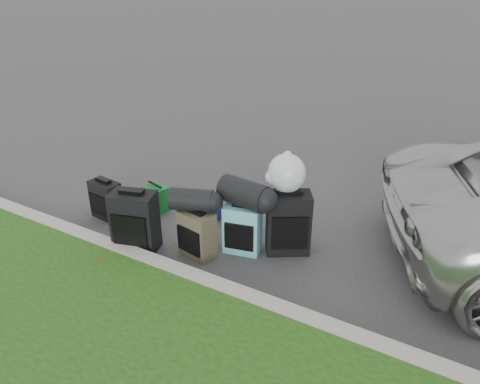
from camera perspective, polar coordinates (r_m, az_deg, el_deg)
The scene contains 12 objects.
ground at distance 5.78m, azimuth -0.13°, elevation -5.87°, with size 120.00×120.00×0.00m, color #383535.
curb at distance 5.06m, azimuth -5.93°, elevation -10.42°, with size 120.00×0.18×0.15m, color #9E937F.
suitcase_small_black at distance 6.40m, azimuth -16.01°, elevation -0.91°, with size 0.41×0.23×0.51m, color black.
suitcase_large_black_left at distance 5.58m, azimuth -12.67°, elevation -3.54°, with size 0.51×0.31×0.73m, color black.
suitcase_olive at distance 5.40m, azimuth -5.25°, elevation -5.11°, with size 0.40×0.25×0.55m, color #3C3626.
suitcase_teal at distance 5.44m, azimuth 0.28°, elevation -4.52°, with size 0.42×0.25×0.59m, color teal.
suitcase_large_black_right at distance 5.43m, azimuth 5.90°, elevation -3.78°, with size 0.50×0.30×0.75m, color black.
tote_green at distance 6.47m, azimuth -10.19°, elevation -0.78°, with size 0.31×0.25×0.35m, color #186F27.
tote_navy at distance 6.20m, azimuth -3.46°, elevation -2.15°, with size 0.24×0.19×0.26m, color navy.
duffel_left at distance 5.26m, azimuth -5.93°, elevation -0.97°, with size 0.26×0.26×0.48m, color black.
duffel_right at distance 5.23m, azimuth 0.53°, elevation -0.16°, with size 0.31×0.31×0.56m, color black.
trash_bag at distance 5.23m, azimuth 5.70°, elevation 2.28°, with size 0.43×0.43×0.43m, color silver.
Camera 1 is at (2.45, -4.21, 3.12)m, focal length 35.00 mm.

